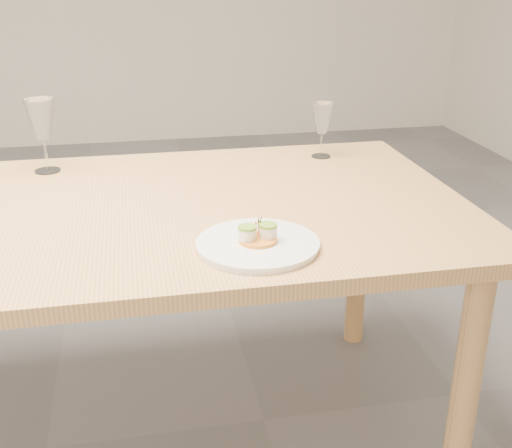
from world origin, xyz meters
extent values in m
cube|color=tan|center=(0.00, 0.00, 0.73)|extent=(2.40, 1.00, 0.04)
cylinder|color=tan|center=(1.10, -0.40, 0.35)|extent=(0.07, 0.07, 0.71)
cylinder|color=tan|center=(1.10, 0.40, 0.35)|extent=(0.07, 0.07, 0.71)
cylinder|color=white|center=(0.58, -0.32, 0.76)|extent=(0.27, 0.27, 0.01)
cylinder|color=white|center=(0.58, -0.32, 0.76)|extent=(0.28, 0.28, 0.01)
cylinder|color=orange|center=(0.58, -0.32, 0.77)|extent=(0.09, 0.09, 0.01)
cylinder|color=#FBECCD|center=(0.56, -0.32, 0.79)|extent=(0.04, 0.04, 0.03)
cylinder|color=#FBECCD|center=(0.61, -0.31, 0.79)|extent=(0.04, 0.04, 0.03)
cylinder|color=#84AE30|center=(0.56, -0.32, 0.80)|extent=(0.04, 0.04, 0.01)
cylinder|color=#84AE30|center=(0.61, -0.31, 0.80)|extent=(0.04, 0.04, 0.01)
cylinder|color=#D3C070|center=(0.64, -0.36, 0.76)|extent=(0.04, 0.04, 0.00)
cylinder|color=white|center=(0.06, 0.36, 0.75)|extent=(0.08, 0.08, 0.00)
cylinder|color=white|center=(0.06, 0.36, 0.80)|extent=(0.01, 0.01, 0.10)
cone|color=white|center=(0.06, 0.36, 0.91)|extent=(0.09, 0.09, 0.12)
cylinder|color=white|center=(0.93, 0.35, 0.75)|extent=(0.06, 0.06, 0.00)
cylinder|color=white|center=(0.93, 0.35, 0.79)|extent=(0.01, 0.01, 0.08)
cone|color=white|center=(0.93, 0.35, 0.88)|extent=(0.07, 0.07, 0.10)
camera|label=1|loc=(0.33, -1.60, 1.35)|focal=45.00mm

